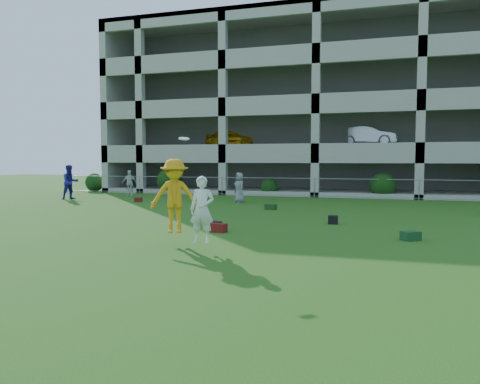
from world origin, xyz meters
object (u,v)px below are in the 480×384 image
(bystander_a, at_px, (70,182))
(frisbee_contest, at_px, (179,198))
(bystander_c, at_px, (239,188))
(bystander_b, at_px, (129,183))
(parking_garage, at_px, (331,112))
(crate_d, at_px, (333,220))

(bystander_a, bearing_deg, frisbee_contest, -102.37)
(bystander_c, bearing_deg, frisbee_contest, -31.77)
(bystander_a, distance_m, bystander_b, 3.67)
(parking_garage, bearing_deg, crate_d, -83.44)
(bystander_c, relative_size, frisbee_contest, 0.61)
(bystander_a, xyz_separation_m, parking_garage, (13.42, 14.24, 5.01))
(bystander_a, relative_size, frisbee_contest, 0.76)
(parking_garage, bearing_deg, bystander_c, -103.80)
(bystander_b, xyz_separation_m, crate_d, (13.60, -9.06, -0.67))
(bystander_b, distance_m, frisbee_contest, 17.83)
(crate_d, relative_size, parking_garage, 0.01)
(bystander_a, height_order, bystander_b, bystander_a)
(crate_d, bearing_deg, bystander_b, 146.32)
(bystander_a, height_order, crate_d, bystander_a)
(bystander_b, xyz_separation_m, parking_garage, (11.26, 11.28, 5.19))
(crate_d, xyz_separation_m, frisbee_contest, (-3.48, -5.61, 1.15))
(bystander_b, bearing_deg, bystander_c, -26.91)
(frisbee_contest, height_order, parking_garage, parking_garage)
(crate_d, xyz_separation_m, parking_garage, (-2.34, 20.35, 5.86))
(frisbee_contest, bearing_deg, bystander_c, 99.89)
(bystander_b, xyz_separation_m, bystander_c, (7.95, -2.22, -0.01))
(frisbee_contest, bearing_deg, crate_d, 58.15)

